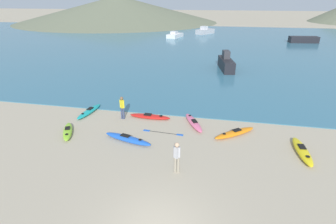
% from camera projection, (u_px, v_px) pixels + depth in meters
% --- Properties ---
extents(bay_water, '(160.00, 70.00, 0.06)m').
position_uv_depth(bay_water, '(212.00, 44.00, 51.33)').
color(bay_water, teal).
rests_on(bay_water, ground_plane).
extents(far_hill_left, '(73.39, 73.39, 9.09)m').
position_uv_depth(far_hill_left, '(118.00, 9.00, 97.74)').
color(far_hill_left, '#6B7056').
rests_on(far_hill_left, ground_plane).
extents(kayak_on_sand_0, '(3.42, 1.46, 0.41)m').
position_uv_depth(kayak_on_sand_0, '(128.00, 139.00, 16.51)').
color(kayak_on_sand_0, blue).
rests_on(kayak_on_sand_0, ground_plane).
extents(kayak_on_sand_1, '(2.89, 2.52, 0.36)m').
position_uv_depth(kayak_on_sand_1, '(235.00, 133.00, 17.29)').
color(kayak_on_sand_1, orange).
rests_on(kayak_on_sand_1, ground_plane).
extents(kayak_on_sand_2, '(0.80, 3.23, 0.41)m').
position_uv_depth(kayak_on_sand_2, '(302.00, 151.00, 15.21)').
color(kayak_on_sand_2, yellow).
rests_on(kayak_on_sand_2, ground_plane).
extents(kayak_on_sand_3, '(1.86, 3.05, 0.39)m').
position_uv_depth(kayak_on_sand_3, '(194.00, 122.00, 18.69)').
color(kayak_on_sand_3, '#E5668C').
rests_on(kayak_on_sand_3, ground_plane).
extents(kayak_on_sand_4, '(0.91, 3.15, 0.36)m').
position_uv_depth(kayak_on_sand_4, '(89.00, 111.00, 20.59)').
color(kayak_on_sand_4, teal).
rests_on(kayak_on_sand_4, ground_plane).
extents(kayak_on_sand_5, '(1.72, 2.60, 0.35)m').
position_uv_depth(kayak_on_sand_5, '(68.00, 131.00, 17.50)').
color(kayak_on_sand_5, '#8CCC2D').
rests_on(kayak_on_sand_5, ground_plane).
extents(kayak_on_sand_6, '(3.15, 0.80, 0.31)m').
position_uv_depth(kayak_on_sand_6, '(150.00, 116.00, 19.75)').
color(kayak_on_sand_6, red).
rests_on(kayak_on_sand_6, ground_plane).
extents(person_near_foreground, '(0.36, 0.31, 1.76)m').
position_uv_depth(person_near_foreground, '(177.00, 156.00, 13.27)').
color(person_near_foreground, gray).
rests_on(person_near_foreground, ground_plane).
extents(person_near_waterline, '(0.36, 0.31, 1.76)m').
position_uv_depth(person_near_waterline, '(122.00, 106.00, 19.28)').
color(person_near_waterline, '#384260').
rests_on(person_near_waterline, ground_plane).
extents(moored_boat_0, '(2.16, 5.21, 2.26)m').
position_uv_depth(moored_boat_0, '(226.00, 63.00, 32.65)').
color(moored_boat_0, black).
rests_on(moored_boat_0, bay_water).
extents(moored_boat_1, '(5.67, 2.49, 1.21)m').
position_uv_depth(moored_boat_1, '(304.00, 40.00, 52.41)').
color(moored_boat_1, black).
rests_on(moored_boat_1, bay_water).
extents(moored_boat_2, '(4.55, 5.45, 1.89)m').
position_uv_depth(moored_boat_2, '(205.00, 31.00, 65.09)').
color(moored_boat_2, '#B2B2B7').
rests_on(moored_boat_2, bay_water).
extents(moored_boat_3, '(3.30, 5.06, 1.40)m').
position_uv_depth(moored_boat_3, '(175.00, 35.00, 59.27)').
color(moored_boat_3, white).
rests_on(moored_boat_3, bay_water).
extents(loose_paddle, '(2.79, 0.38, 0.03)m').
position_uv_depth(loose_paddle, '(163.00, 133.00, 17.63)').
color(loose_paddle, black).
rests_on(loose_paddle, ground_plane).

